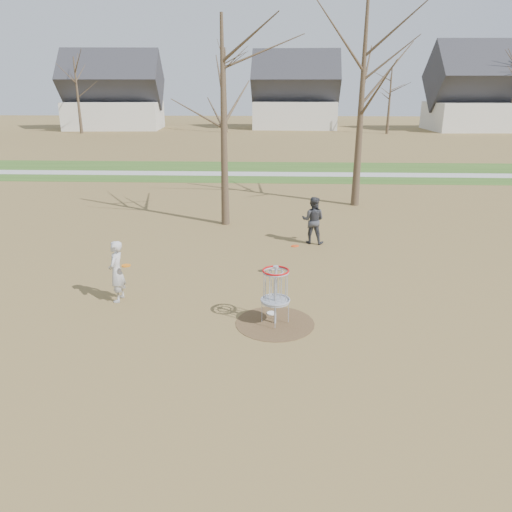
% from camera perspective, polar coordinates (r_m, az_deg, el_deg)
% --- Properties ---
extents(ground, '(160.00, 160.00, 0.00)m').
position_cam_1_polar(ground, '(11.46, 2.18, -7.70)').
color(ground, brown).
rests_on(ground, ground).
extents(green_band, '(160.00, 8.00, 0.01)m').
position_cam_1_polar(green_band, '(31.66, 2.51, 9.63)').
color(green_band, '#2D5119').
rests_on(green_band, ground).
extents(footpath, '(160.00, 1.50, 0.01)m').
position_cam_1_polar(footpath, '(30.67, 2.50, 9.34)').
color(footpath, '#9E9E99').
rests_on(footpath, green_band).
extents(dirt_circle, '(1.80, 1.80, 0.01)m').
position_cam_1_polar(dirt_circle, '(11.46, 2.19, -7.68)').
color(dirt_circle, '#47331E').
rests_on(dirt_circle, ground).
extents(player_standing, '(0.39, 0.58, 1.56)m').
position_cam_1_polar(player_standing, '(12.79, -15.65, -1.71)').
color(player_standing, '#B2B2B2').
rests_on(player_standing, ground).
extents(player_throwing, '(0.90, 0.77, 1.61)m').
position_cam_1_polar(player_throwing, '(17.01, 6.53, 4.09)').
color(player_throwing, '#36373B').
rests_on(player_throwing, ground).
extents(disc_grounded, '(0.22, 0.22, 0.02)m').
position_cam_1_polar(disc_grounded, '(11.89, 1.77, -6.54)').
color(disc_grounded, silver).
rests_on(disc_grounded, dirt_circle).
extents(discs_in_play, '(4.37, 2.09, 0.08)m').
position_cam_1_polar(discs_in_play, '(12.98, -4.17, 0.15)').
color(discs_in_play, '#FF430D').
rests_on(discs_in_play, ground).
extents(disc_golf_basket, '(0.64, 0.64, 1.35)m').
position_cam_1_polar(disc_golf_basket, '(11.08, 2.24, -3.47)').
color(disc_golf_basket, '#9EA3AD').
rests_on(disc_golf_basket, ground).
extents(bare_trees, '(52.62, 44.98, 9.00)m').
position_cam_1_polar(bare_trees, '(46.06, 5.01, 19.17)').
color(bare_trees, '#382B1E').
rests_on(bare_trees, ground).
extents(houses_row, '(56.51, 10.01, 7.26)m').
position_cam_1_polar(houses_row, '(62.97, 6.77, 17.39)').
color(houses_row, silver).
rests_on(houses_row, ground).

